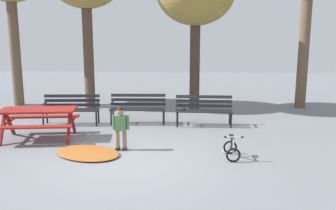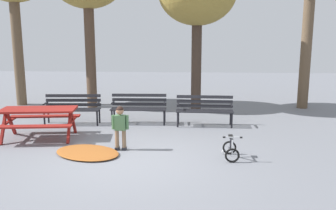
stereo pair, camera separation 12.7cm
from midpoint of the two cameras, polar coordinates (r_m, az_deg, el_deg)
The scene contains 8 objects.
ground at distance 7.63m, azimuth -6.45°, elevation -8.62°, with size 36.00×36.00×0.00m, color slate.
picnic_table at distance 9.48m, azimuth -19.29°, elevation -1.56°, with size 1.95×1.56×0.79m.
park_bench_far_left at distance 10.82m, azimuth -14.45°, elevation -0.24°, with size 1.63×0.56×0.85m.
park_bench_left at distance 10.59m, azimuth -4.26°, elevation -0.16°, with size 1.61×0.50×0.85m.
park_bench_right at distance 10.34m, azimuth 6.12°, elevation -0.46°, with size 1.61×0.48×0.85m.
child_standing at distance 8.14m, azimuth -7.08°, elevation -3.07°, with size 0.38×0.17×1.00m.
kids_bicycle at distance 7.76m, azimuth 10.32°, elevation -6.83°, with size 0.39×0.56×0.54m.
leaf_pile at distance 8.14m, azimuth -12.12°, elevation -7.28°, with size 1.50×1.05×0.07m, color #9E5623.
Camera 2 is at (1.36, -7.07, 2.55)m, focal length 38.78 mm.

